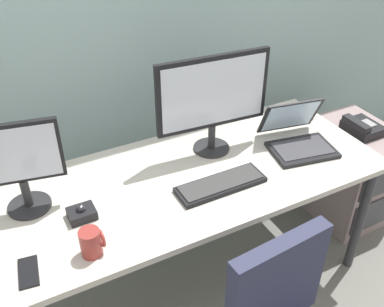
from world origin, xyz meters
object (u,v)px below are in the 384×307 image
Objects in this scene: file_cabinet at (349,172)px; keyboard at (221,184)px; monitor_side at (18,162)px; coffee_mug at (91,242)px; trackball_mouse at (82,213)px; paper_notepad at (294,112)px; cell_phone at (29,272)px; desk_phone at (362,127)px; laptop at (298,137)px; monitor_main at (213,97)px.

keyboard reaches higher than file_cabinet.
monitor_side is 0.44m from coffee_mug.
paper_notepad is (1.31, 0.29, -0.02)m from trackball_mouse.
keyboard is 0.86m from cell_phone.
trackball_mouse is (-1.65, -0.08, 0.11)m from desk_phone.
keyboard is 0.52m from laptop.
coffee_mug is 0.53× the size of paper_notepad.
monitor_main is at bearing 14.79° from trackball_mouse.
file_cabinet is at bearing 8.71° from laptop.
desk_phone is 1.82× the size of coffee_mug.
coffee_mug is (-0.62, -0.12, 0.04)m from keyboard.
trackball_mouse is at bearing -179.18° from laptop.
laptop is at bearing -6.59° from monitor_side.
trackball_mouse is 1.34m from paper_notepad.
desk_phone is 1.93m from cell_phone.
paper_notepad is at bearing 28.19° from keyboard.
coffee_mug is at bearing -159.50° from paper_notepad.
cell_phone is at bearing -101.63° from monitor_side.
file_cabinet is at bearing 16.46° from cell_phone.
desk_phone is 1.86m from monitor_side.
keyboard is at bearing 10.69° from coffee_mug.
trackball_mouse is at bearing 171.44° from keyboard.
coffee_mug is (-1.68, -0.31, 0.47)m from file_cabinet.
desk_phone is at bearing 9.42° from keyboard.
monitor_side is 1.09× the size of laptop.
monitor_side is at bearing 177.98° from file_cabinet.
monitor_main is 0.67m from paper_notepad.
monitor_side is 1.31m from laptop.
coffee_mug is 0.77× the size of cell_phone.
trackball_mouse is 0.21m from coffee_mug.
desk_phone is 1.66m from trackball_mouse.
keyboard is at bearing -111.97° from monitor_main.
desk_phone is 0.36× the size of monitor_main.
trackball_mouse is at bearing -177.11° from desk_phone.
paper_notepad is 1.46× the size of cell_phone.
desk_phone is 1.70m from coffee_mug.
desk_phone is 0.56m from laptop.
paper_notepad is (1.49, 0.12, -0.22)m from monitor_side.
monitor_side is 3.69× the size of trackball_mouse.
monitor_main reaches higher than trackball_mouse.
monitor_main is 1.36× the size of keyboard.
monitor_main is (-0.95, 0.09, 0.71)m from file_cabinet.
laptop is at bearing 11.81° from keyboard.
monitor_side reaches higher than cell_phone.
trackball_mouse is at bearing -176.55° from file_cabinet.
laptop is at bearing 11.19° from coffee_mug.
desk_phone is 0.49× the size of monitor_side.
laptop reaches higher than desk_phone.
trackball_mouse is (-0.60, 0.09, 0.01)m from keyboard.
paper_notepad is (1.33, 0.50, -0.05)m from coffee_mug.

